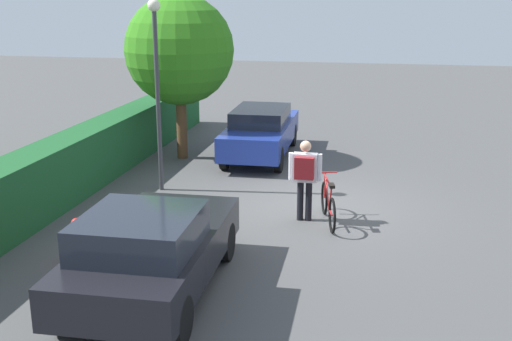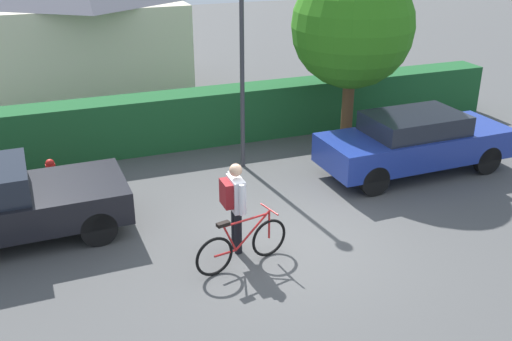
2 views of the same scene
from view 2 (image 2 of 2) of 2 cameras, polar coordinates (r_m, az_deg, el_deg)
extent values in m
plane|color=#4A4A4A|center=(10.75, 2.75, -7.06)|extent=(60.00, 60.00, 0.00)
cube|color=#1C5328|center=(15.23, -5.47, 5.08)|extent=(16.82, 0.90, 1.36)
cube|color=beige|center=(20.13, -15.91, 11.17)|extent=(5.93, 4.18, 2.95)
cube|color=black|center=(11.50, -22.29, -3.25)|extent=(4.04, 1.90, 0.60)
cylinder|color=black|center=(12.39, -15.94, -1.96)|extent=(0.66, 0.20, 0.65)
cylinder|color=black|center=(10.93, -14.84, -5.37)|extent=(0.66, 0.20, 0.65)
cube|color=navy|center=(13.86, 14.98, 2.35)|extent=(4.42, 1.71, 0.64)
cube|color=#1E232D|center=(13.65, 14.98, 4.41)|extent=(2.16, 1.46, 0.43)
cylinder|color=black|center=(15.38, 17.78, 2.84)|extent=(0.66, 0.20, 0.66)
cylinder|color=black|center=(14.40, 21.29, 0.94)|extent=(0.66, 0.20, 0.66)
cylinder|color=black|center=(13.74, 8.09, 1.31)|extent=(0.66, 0.20, 0.66)
cylinder|color=black|center=(12.63, 11.28, -0.96)|extent=(0.66, 0.20, 0.66)
torus|color=black|center=(10.24, 1.25, -6.47)|extent=(0.69, 0.21, 0.69)
torus|color=black|center=(9.74, -4.01, -8.24)|extent=(0.69, 0.21, 0.69)
cylinder|color=#B21E1E|center=(9.95, -0.32, -5.76)|extent=(0.68, 0.19, 0.56)
cylinder|color=#B21E1E|center=(9.74, -2.54, -6.50)|extent=(0.27, 0.10, 0.54)
cylinder|color=#B21E1E|center=(9.77, -1.01, -4.78)|extent=(0.84, 0.23, 0.05)
cylinder|color=#B21E1E|center=(9.83, -2.96, -7.94)|extent=(0.41, 0.13, 0.05)
cylinder|color=#B21E1E|center=(10.11, 1.27, -5.20)|extent=(0.04, 0.04, 0.52)
cube|color=black|center=(9.54, -3.16, -5.16)|extent=(0.24, 0.15, 0.06)
cylinder|color=#B21E1E|center=(9.97, 1.28, -3.74)|extent=(0.14, 0.49, 0.03)
cylinder|color=black|center=(10.43, -2.03, -5.49)|extent=(0.13, 0.13, 0.82)
cylinder|color=black|center=(10.29, -1.72, -5.92)|extent=(0.13, 0.13, 0.82)
cube|color=silver|center=(10.04, -1.93, -2.23)|extent=(0.20, 0.48, 0.58)
sphere|color=tan|center=(9.86, -1.96, 0.03)|extent=(0.22, 0.22, 0.22)
cylinder|color=silver|center=(10.28, -2.46, -1.51)|extent=(0.09, 0.09, 0.55)
cylinder|color=silver|center=(9.79, -1.37, -2.84)|extent=(0.09, 0.09, 0.55)
cube|color=maroon|center=(9.98, -2.80, -2.22)|extent=(0.16, 0.38, 0.44)
cylinder|color=#38383D|center=(13.29, -1.33, 8.53)|extent=(0.10, 0.10, 4.07)
cylinder|color=brown|center=(15.13, 8.77, 6.25)|extent=(0.29, 0.29, 2.10)
sphere|color=#317B1A|center=(14.68, 9.24, 13.47)|extent=(2.94, 2.94, 2.94)
cylinder|color=red|center=(13.09, -18.94, -0.84)|extent=(0.20, 0.20, 0.70)
sphere|color=red|center=(12.95, -19.15, 0.66)|extent=(0.18, 0.18, 0.18)
camera|label=1|loc=(11.52, -71.61, 2.14)|focal=43.79mm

